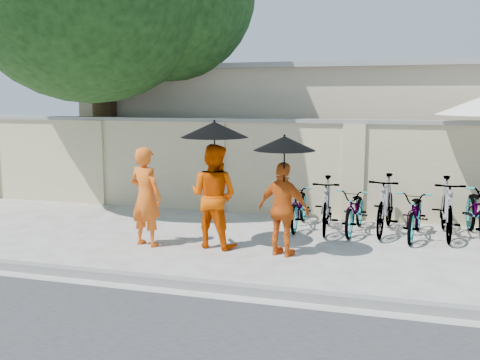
# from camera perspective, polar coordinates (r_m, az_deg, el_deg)

# --- Properties ---
(ground) EXTENTS (80.00, 80.00, 0.00)m
(ground) POSITION_cam_1_polar(r_m,az_deg,el_deg) (8.92, -2.80, -7.67)
(ground) COLOR silver
(kerb) EXTENTS (40.00, 0.16, 0.12)m
(kerb) POSITION_cam_1_polar(r_m,az_deg,el_deg) (7.39, -7.15, -10.75)
(kerb) COLOR gray
(kerb) RESTS_ON ground
(compound_wall) EXTENTS (20.00, 0.30, 2.00)m
(compound_wall) POSITION_cam_1_polar(r_m,az_deg,el_deg) (11.53, 7.06, 1.10)
(compound_wall) COLOR #CABC90
(compound_wall) RESTS_ON ground
(building_behind) EXTENTS (14.00, 6.00, 3.20)m
(building_behind) POSITION_cam_1_polar(r_m,az_deg,el_deg) (15.14, 13.16, 5.02)
(building_behind) COLOR tan
(building_behind) RESTS_ON ground
(monk_left) EXTENTS (0.70, 0.55, 1.70)m
(monk_left) POSITION_cam_1_polar(r_m,az_deg,el_deg) (9.26, -10.02, -1.76)
(monk_left) COLOR orange
(monk_left) RESTS_ON ground
(monk_center) EXTENTS (0.97, 0.82, 1.76)m
(monk_center) POSITION_cam_1_polar(r_m,az_deg,el_deg) (9.04, -2.83, -1.71)
(monk_center) COLOR #E14B00
(monk_center) RESTS_ON ground
(parasol_center) EXTENTS (1.13, 1.13, 1.14)m
(parasol_center) POSITION_cam_1_polar(r_m,az_deg,el_deg) (8.82, -2.74, 5.39)
(parasol_center) COLOR black
(parasol_center) RESTS_ON ground
(monk_right) EXTENTS (0.96, 0.62, 1.52)m
(monk_right) POSITION_cam_1_polar(r_m,az_deg,el_deg) (8.56, 4.65, -3.14)
(monk_right) COLOR #D45914
(monk_right) RESTS_ON ground
(parasol_right) EXTENTS (0.97, 0.97, 1.07)m
(parasol_right) POSITION_cam_1_polar(r_m,az_deg,el_deg) (8.32, 4.77, 3.92)
(parasol_right) COLOR black
(parasol_right) RESTS_ON ground
(bike_0) EXTENTS (0.62, 1.69, 0.88)m
(bike_0) POSITION_cam_1_polar(r_m,az_deg,el_deg) (10.52, 6.38, -2.70)
(bike_0) COLOR gray
(bike_0) RESTS_ON ground
(bike_1) EXTENTS (0.60, 1.76, 1.04)m
(bike_1) POSITION_cam_1_polar(r_m,az_deg,el_deg) (10.28, 9.21, -2.59)
(bike_1) COLOR gray
(bike_1) RESTS_ON ground
(bike_2) EXTENTS (0.75, 1.72, 0.88)m
(bike_2) POSITION_cam_1_polar(r_m,az_deg,el_deg) (10.30, 12.22, -3.11)
(bike_2) COLOR gray
(bike_2) RESTS_ON ground
(bike_3) EXTENTS (0.74, 1.88, 1.10)m
(bike_3) POSITION_cam_1_polar(r_m,az_deg,el_deg) (10.36, 15.26, -2.52)
(bike_3) COLOR gray
(bike_3) RESTS_ON ground
(bike_4) EXTENTS (0.83, 1.79, 0.91)m
(bike_4) POSITION_cam_1_polar(r_m,az_deg,el_deg) (10.20, 18.25, -3.39)
(bike_4) COLOR gray
(bike_4) RESTS_ON ground
(bike_5) EXTENTS (0.51, 1.82, 1.09)m
(bike_5) POSITION_cam_1_polar(r_m,az_deg,el_deg) (10.42, 21.20, -2.77)
(bike_5) COLOR gray
(bike_5) RESTS_ON ground
(bike_6) EXTENTS (0.79, 2.00, 1.03)m
(bike_6) POSITION_cam_1_polar(r_m,az_deg,el_deg) (10.47, 24.15, -3.06)
(bike_6) COLOR gray
(bike_6) RESTS_ON ground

